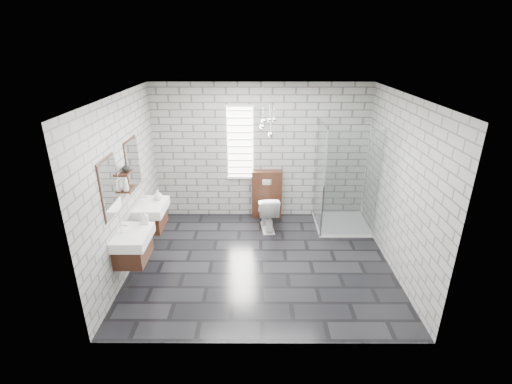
{
  "coord_description": "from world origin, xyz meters",
  "views": [
    {
      "loc": [
        -0.07,
        -5.26,
        3.43
      ],
      "look_at": [
        -0.09,
        0.35,
        1.11
      ],
      "focal_mm": 26.0,
      "sensor_mm": 36.0,
      "label": 1
    }
  ],
  "objects_px": {
    "vanity_left": "(130,238)",
    "toilet": "(267,212)",
    "vanity_right": "(149,208)",
    "shower_enclosure": "(339,205)",
    "cistern_panel": "(267,194)"
  },
  "relations": [
    {
      "from": "cistern_panel",
      "to": "toilet",
      "type": "xyz_separation_m",
      "value": [
        0.0,
        -0.53,
        -0.15
      ]
    },
    {
      "from": "vanity_left",
      "to": "cistern_panel",
      "type": "relative_size",
      "value": 1.57
    },
    {
      "from": "shower_enclosure",
      "to": "cistern_panel",
      "type": "bearing_deg",
      "value": 159.36
    },
    {
      "from": "cistern_panel",
      "to": "shower_enclosure",
      "type": "bearing_deg",
      "value": -20.64
    },
    {
      "from": "vanity_left",
      "to": "cistern_panel",
      "type": "distance_m",
      "value": 3.06
    },
    {
      "from": "vanity_left",
      "to": "vanity_right",
      "type": "distance_m",
      "value": 1.02
    },
    {
      "from": "vanity_left",
      "to": "vanity_right",
      "type": "bearing_deg",
      "value": 90.0
    },
    {
      "from": "vanity_right",
      "to": "cistern_panel",
      "type": "distance_m",
      "value": 2.4
    },
    {
      "from": "vanity_left",
      "to": "shower_enclosure",
      "type": "xyz_separation_m",
      "value": [
        3.41,
        1.75,
        -0.25
      ]
    },
    {
      "from": "vanity_left",
      "to": "toilet",
      "type": "distance_m",
      "value": 2.71
    },
    {
      "from": "vanity_right",
      "to": "cistern_panel",
      "type": "bearing_deg",
      "value": 31.52
    },
    {
      "from": "vanity_right",
      "to": "toilet",
      "type": "bearing_deg",
      "value": 19.44
    },
    {
      "from": "shower_enclosure",
      "to": "vanity_left",
      "type": "bearing_deg",
      "value": -152.83
    },
    {
      "from": "cistern_panel",
      "to": "toilet",
      "type": "relative_size",
      "value": 1.42
    },
    {
      "from": "vanity_left",
      "to": "toilet",
      "type": "bearing_deg",
      "value": 40.47
    }
  ]
}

